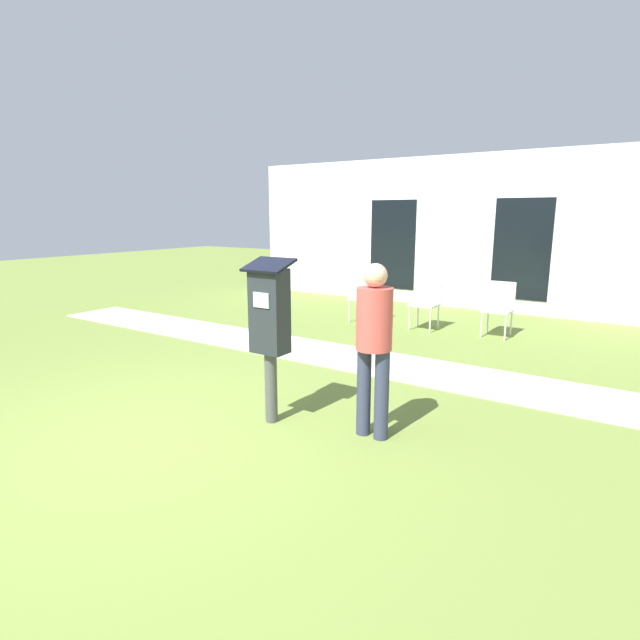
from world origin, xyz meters
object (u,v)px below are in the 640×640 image
(outdoor_chair_right, at_px, (499,304))
(person_standing, at_px, (374,337))
(outdoor_chair_left, at_px, (366,293))
(parking_meter, at_px, (270,320))
(outdoor_chair_middle, at_px, (427,299))

(outdoor_chair_right, bearing_deg, person_standing, -82.30)
(person_standing, height_order, outdoor_chair_left, person_standing)
(parking_meter, height_order, outdoor_chair_right, parking_meter)
(outdoor_chair_middle, bearing_deg, parking_meter, -92.58)
(outdoor_chair_left, bearing_deg, parking_meter, -81.93)
(parking_meter, xyz_separation_m, outdoor_chair_left, (-1.47, 4.64, -0.49))
(parking_meter, relative_size, person_standing, 1.01)
(outdoor_chair_middle, bearing_deg, outdoor_chair_right, 1.87)
(outdoor_chair_middle, xyz_separation_m, outdoor_chair_right, (1.20, 0.16, 0.00))
(person_standing, bearing_deg, outdoor_chair_left, 94.70)
(parking_meter, bearing_deg, outdoor_chair_right, 79.20)
(outdoor_chair_left, distance_m, outdoor_chair_middle, 1.20)
(parking_meter, distance_m, outdoor_chair_right, 4.94)
(parking_meter, relative_size, outdoor_chair_middle, 1.77)
(person_standing, distance_m, outdoor_chair_left, 5.04)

